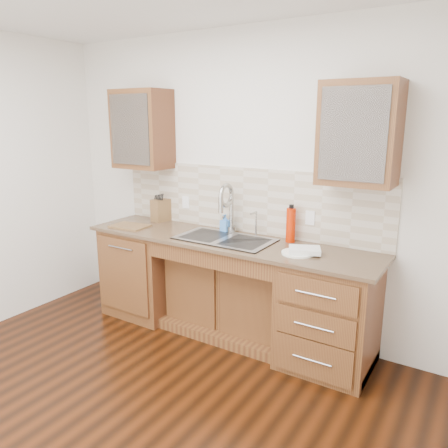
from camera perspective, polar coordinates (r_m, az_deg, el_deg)
The scene contains 24 objects.
ground at distance 3.24m, azimuth -14.57°, elevation -24.65°, with size 4.00×3.50×0.10m, color #371606.
wall_back at distance 4.02m, azimuth 3.03°, elevation 5.31°, with size 4.00×0.10×2.70m, color silver.
base_cabinet_left at distance 4.50m, azimuth -10.09°, elevation -5.91°, with size 0.70×0.62×0.88m, color #593014.
base_cabinet_center at distance 4.07m, azimuth 0.98°, elevation -9.24°, with size 1.20×0.44×0.70m, color #593014.
base_cabinet_right at distance 3.60m, azimuth 13.55°, elevation -11.29°, with size 0.70×0.62×0.88m, color #593014.
countertop at distance 3.80m, azimuth 0.20°, elevation -2.19°, with size 2.70×0.65×0.03m, color #84705B.
backsplash at distance 3.99m, azimuth 2.58°, elevation 3.15°, with size 2.70×0.02×0.59m, color beige.
sink at distance 3.81m, azimuth 0.08°, elevation -3.26°, with size 0.84×0.46×0.19m, color #9E9EA5.
faucet at distance 3.96m, azimuth 0.98°, elevation 1.68°, with size 0.04×0.04×0.40m, color #999993.
filter_tap at distance 3.87m, azimuth 4.22°, elevation 0.13°, with size 0.02×0.02×0.24m, color #999993.
upper_cabinet_left at distance 4.42m, azimuth -10.61°, elevation 12.05°, with size 0.55×0.34×0.75m, color #593014.
upper_cabinet_right at distance 3.38m, azimuth 17.30°, elevation 11.19°, with size 0.55×0.34×0.75m, color #593014.
outlet_left at distance 4.35m, azimuth -5.00°, elevation 2.85°, with size 0.08×0.01×0.12m, color white.
outlet_right at distance 3.73m, azimuth 11.19°, elevation 0.79°, with size 0.08×0.01×0.12m, color white.
soap_bottle at distance 4.01m, azimuth 0.17°, elevation 0.10°, with size 0.07×0.08×0.17m, color #4B92EA.
water_bottle at distance 3.72m, azimuth 8.71°, elevation -0.15°, with size 0.08×0.08×0.29m, color #BB1E00.
plate at distance 3.44m, azimuth 9.60°, elevation -3.76°, with size 0.25×0.25×0.01m, color white.
dish_towel at distance 3.43m, azimuth 10.48°, elevation -3.37°, with size 0.24×0.17×0.04m, color white.
knife_block at distance 4.48m, azimuth -8.14°, elevation 1.82°, with size 0.12×0.20×0.22m, color brown.
cutting_board at distance 4.31m, azimuth -12.20°, elevation -0.28°, with size 0.35×0.24×0.02m, color brown.
cup_left_a at distance 4.48m, azimuth -11.42°, elevation 11.41°, with size 0.13×0.13×0.10m, color silver.
cup_left_b at distance 4.37m, azimuth -9.88°, elevation 11.30°, with size 0.09×0.09×0.08m, color white.
cup_right_a at distance 3.40m, azimuth 15.98°, elevation 10.33°, with size 0.11×0.11×0.09m, color silver.
cup_right_b at distance 3.35m, azimuth 19.41°, elevation 10.04°, with size 0.09×0.09×0.09m, color white.
Camera 1 is at (1.92, -1.68, 1.95)m, focal length 35.00 mm.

